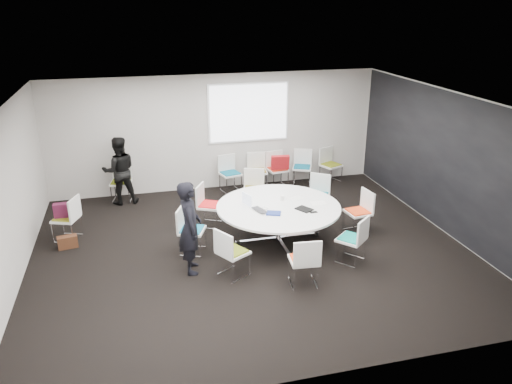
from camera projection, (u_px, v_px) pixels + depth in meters
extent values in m
cube|color=black|center=(251.00, 251.00, 9.42)|extent=(8.00, 7.00, 0.04)
cube|color=white|center=(250.00, 101.00, 8.40)|extent=(8.00, 7.00, 0.04)
cube|color=#B7B2AD|center=(216.00, 132.00, 12.09)|extent=(8.00, 0.04, 2.80)
cube|color=#B7B2AD|center=(323.00, 280.00, 5.73)|extent=(8.00, 0.04, 2.80)
cube|color=#B7B2AD|center=(7.00, 201.00, 7.98)|extent=(0.04, 7.00, 2.80)
cube|color=#B7B2AD|center=(448.00, 163.00, 9.84)|extent=(0.04, 7.00, 2.80)
cube|color=black|center=(447.00, 163.00, 9.83)|extent=(0.01, 6.94, 2.74)
cube|color=silver|center=(278.00, 238.00, 9.78)|extent=(0.90, 0.90, 0.08)
cylinder|color=silver|center=(278.00, 223.00, 9.66)|extent=(0.10, 0.10, 0.65)
cylinder|color=white|center=(279.00, 207.00, 9.54)|extent=(2.38, 2.38, 0.04)
cube|color=white|center=(249.00, 113.00, 12.06)|extent=(1.90, 0.03, 1.35)
cube|color=silver|center=(357.00, 223.00, 10.04)|extent=(0.47, 0.47, 0.42)
cube|color=white|center=(358.00, 212.00, 9.95)|extent=(0.49, 0.51, 0.04)
cube|color=red|center=(358.00, 211.00, 9.94)|extent=(0.43, 0.44, 0.03)
cube|color=white|center=(368.00, 200.00, 9.94)|extent=(0.09, 0.46, 0.42)
cube|color=silver|center=(317.00, 205.00, 10.89)|extent=(0.59, 0.59, 0.42)
cube|color=white|center=(317.00, 196.00, 10.80)|extent=(0.63, 0.63, 0.04)
cube|color=#076677|center=(317.00, 194.00, 10.79)|extent=(0.55, 0.55, 0.03)
cube|color=white|center=(320.00, 183.00, 10.90)|extent=(0.39, 0.31, 0.42)
cube|color=silver|center=(254.00, 200.00, 11.21)|extent=(0.52, 0.52, 0.42)
cube|color=white|center=(254.00, 190.00, 11.13)|extent=(0.57, 0.55, 0.04)
cube|color=#716418|center=(254.00, 189.00, 11.12)|extent=(0.49, 0.48, 0.03)
cube|color=white|center=(254.00, 177.00, 11.24)|extent=(0.45, 0.17, 0.42)
cube|color=silver|center=(210.00, 216.00, 10.36)|extent=(0.57, 0.57, 0.42)
cube|color=white|center=(210.00, 206.00, 10.28)|extent=(0.60, 0.61, 0.04)
cube|color=red|center=(210.00, 204.00, 10.27)|extent=(0.52, 0.53, 0.03)
cube|color=white|center=(200.00, 194.00, 10.24)|extent=(0.24, 0.42, 0.42)
cube|color=silver|center=(193.00, 242.00, 9.26)|extent=(0.55, 0.55, 0.42)
cube|color=white|center=(192.00, 231.00, 9.18)|extent=(0.58, 0.59, 0.04)
cube|color=#0A597A|center=(192.00, 229.00, 9.17)|extent=(0.50, 0.51, 0.03)
cube|color=white|center=(180.00, 219.00, 9.12)|extent=(0.21, 0.44, 0.42)
cube|color=silver|center=(233.00, 264.00, 8.47)|extent=(0.58, 0.58, 0.42)
cube|color=white|center=(233.00, 252.00, 8.39)|extent=(0.61, 0.62, 0.04)
cube|color=#5C6A13|center=(233.00, 251.00, 8.38)|extent=(0.53, 0.54, 0.03)
cube|color=white|center=(223.00, 244.00, 8.17)|extent=(0.26, 0.41, 0.42)
cube|color=silver|center=(303.00, 273.00, 8.22)|extent=(0.46, 0.46, 0.42)
cube|color=white|center=(304.00, 260.00, 8.13)|extent=(0.50, 0.48, 0.04)
cube|color=red|center=(304.00, 259.00, 8.12)|extent=(0.43, 0.42, 0.03)
cube|color=white|center=(308.00, 254.00, 7.86)|extent=(0.46, 0.08, 0.42)
cube|color=silver|center=(350.00, 251.00, 8.93)|extent=(0.59, 0.59, 0.42)
cube|color=white|center=(351.00, 239.00, 8.85)|extent=(0.64, 0.63, 0.04)
cube|color=#097F73|center=(351.00, 238.00, 8.84)|extent=(0.55, 0.55, 0.03)
cube|color=white|center=(363.00, 230.00, 8.65)|extent=(0.37, 0.33, 0.42)
cube|color=silver|center=(231.00, 183.00, 12.22)|extent=(0.51, 0.51, 0.42)
cube|color=white|center=(230.00, 174.00, 12.14)|extent=(0.55, 0.54, 0.04)
cube|color=#0B5B75|center=(230.00, 173.00, 12.13)|extent=(0.48, 0.47, 0.03)
cube|color=white|center=(226.00, 163.00, 12.23)|extent=(0.45, 0.15, 0.42)
cube|color=silver|center=(257.00, 180.00, 12.39)|extent=(0.47, 0.47, 0.42)
cube|color=white|center=(257.00, 172.00, 12.31)|extent=(0.51, 0.49, 0.04)
cube|color=brown|center=(257.00, 170.00, 12.30)|extent=(0.44, 0.42, 0.03)
cube|color=white|center=(256.00, 160.00, 12.42)|extent=(0.46, 0.09, 0.42)
cube|color=silver|center=(277.00, 179.00, 12.52)|extent=(0.48, 0.48, 0.42)
cube|color=white|center=(278.00, 170.00, 12.44)|extent=(0.52, 0.51, 0.04)
cube|color=red|center=(278.00, 169.00, 12.43)|extent=(0.45, 0.44, 0.03)
cube|color=white|center=(274.00, 159.00, 12.54)|extent=(0.46, 0.11, 0.42)
cube|color=silver|center=(302.00, 176.00, 12.67)|extent=(0.55, 0.55, 0.42)
cube|color=white|center=(302.00, 168.00, 12.59)|extent=(0.60, 0.58, 0.04)
cube|color=#0B5D7A|center=(302.00, 167.00, 12.58)|extent=(0.52, 0.51, 0.03)
cube|color=white|center=(303.00, 157.00, 12.70)|extent=(0.44, 0.21, 0.42)
cube|color=silver|center=(331.00, 174.00, 12.84)|extent=(0.55, 0.55, 0.42)
cube|color=white|center=(331.00, 166.00, 12.76)|extent=(0.59, 0.58, 0.04)
cube|color=olive|center=(331.00, 164.00, 12.75)|extent=(0.52, 0.50, 0.03)
cube|color=white|center=(326.00, 155.00, 12.83)|extent=(0.44, 0.21, 0.42)
cube|color=silver|center=(68.00, 229.00, 9.76)|extent=(0.54, 0.54, 0.42)
cube|color=white|center=(66.00, 219.00, 9.68)|extent=(0.58, 0.59, 0.04)
cube|color=olive|center=(66.00, 217.00, 9.67)|extent=(0.50, 0.51, 0.03)
cube|color=white|center=(75.00, 208.00, 9.57)|extent=(0.20, 0.44, 0.42)
cube|color=silver|center=(122.00, 192.00, 11.65)|extent=(0.49, 0.49, 0.42)
cube|color=white|center=(121.00, 183.00, 11.56)|extent=(0.54, 0.52, 0.04)
cube|color=#647415|center=(121.00, 182.00, 11.55)|extent=(0.47, 0.45, 0.03)
cube|color=white|center=(122.00, 170.00, 11.68)|extent=(0.46, 0.12, 0.42)
imported|color=black|center=(190.00, 227.00, 8.42)|extent=(0.43, 0.62, 1.64)
imported|color=black|center=(119.00, 171.00, 11.30)|extent=(0.82, 0.66, 1.57)
imported|color=#333338|center=(262.00, 210.00, 9.32)|extent=(0.34, 0.42, 0.03)
cube|color=silver|center=(247.00, 199.00, 9.49)|extent=(0.12, 0.29, 0.22)
cube|color=black|center=(304.00, 209.00, 9.35)|extent=(0.34, 0.37, 0.02)
cube|color=navy|center=(274.00, 213.00, 9.17)|extent=(0.31, 0.28, 0.03)
cube|color=silver|center=(296.00, 198.00, 9.88)|extent=(0.35, 0.30, 0.00)
cube|color=white|center=(319.00, 203.00, 9.65)|extent=(0.31, 0.22, 0.00)
cylinder|color=white|center=(282.00, 198.00, 9.79)|extent=(0.08, 0.08, 0.09)
cube|color=black|center=(314.00, 212.00, 9.23)|extent=(0.15, 0.08, 0.01)
cube|color=#511530|center=(65.00, 210.00, 9.61)|extent=(0.40, 0.15, 0.28)
cube|color=#492817|center=(68.00, 242.00, 9.45)|extent=(0.38, 0.22, 0.24)
cube|color=#AC151A|center=(280.00, 162.00, 12.16)|extent=(0.45, 0.20, 0.36)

